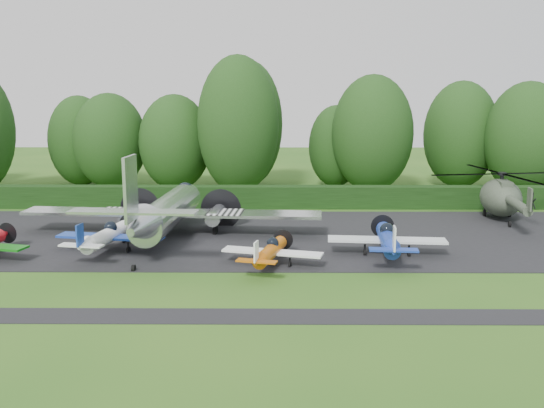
{
  "coord_description": "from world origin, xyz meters",
  "views": [
    {
      "loc": [
        6.07,
        -33.21,
        10.59
      ],
      "look_at": [
        5.75,
        9.61,
        2.5
      ],
      "focal_mm": 40.0,
      "sensor_mm": 36.0,
      "label": 1
    }
  ],
  "objects_px": {
    "light_plane_blue": "(388,239)",
    "helicopter": "(501,194)",
    "light_plane_white": "(107,236)",
    "light_plane_orange": "(270,251)",
    "transport_plane": "(167,212)"
  },
  "relations": [
    {
      "from": "light_plane_blue",
      "to": "helicopter",
      "type": "height_order",
      "value": "helicopter"
    },
    {
      "from": "light_plane_white",
      "to": "helicopter",
      "type": "relative_size",
      "value": 0.53
    },
    {
      "from": "light_plane_orange",
      "to": "light_plane_blue",
      "type": "relative_size",
      "value": 0.82
    },
    {
      "from": "transport_plane",
      "to": "light_plane_white",
      "type": "distance_m",
      "value": 5.24
    },
    {
      "from": "transport_plane",
      "to": "helicopter",
      "type": "distance_m",
      "value": 27.3
    },
    {
      "from": "transport_plane",
      "to": "light_plane_white",
      "type": "bearing_deg",
      "value": -133.43
    },
    {
      "from": "light_plane_orange",
      "to": "light_plane_blue",
      "type": "distance_m",
      "value": 7.8
    },
    {
      "from": "light_plane_orange",
      "to": "helicopter",
      "type": "xyz_separation_m",
      "value": [
        18.93,
        13.99,
        1.12
      ]
    },
    {
      "from": "light_plane_blue",
      "to": "light_plane_white",
      "type": "bearing_deg",
      "value": 172.13
    },
    {
      "from": "light_plane_orange",
      "to": "light_plane_blue",
      "type": "xyz_separation_m",
      "value": [
        7.47,
        2.23,
        0.22
      ]
    },
    {
      "from": "transport_plane",
      "to": "light_plane_white",
      "type": "height_order",
      "value": "transport_plane"
    },
    {
      "from": "light_plane_white",
      "to": "light_plane_blue",
      "type": "bearing_deg",
      "value": -12.93
    },
    {
      "from": "light_plane_white",
      "to": "light_plane_orange",
      "type": "relative_size",
      "value": 1.16
    },
    {
      "from": "transport_plane",
      "to": "light_plane_white",
      "type": "xyz_separation_m",
      "value": [
        -3.28,
        -4.0,
        -0.83
      ]
    },
    {
      "from": "transport_plane",
      "to": "light_plane_orange",
      "type": "relative_size",
      "value": 3.41
    }
  ]
}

